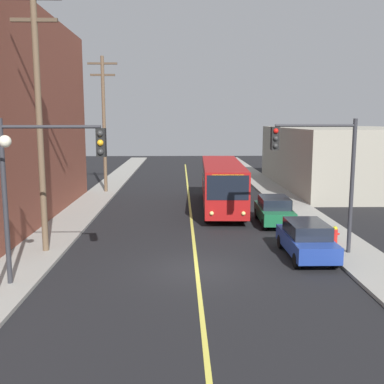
# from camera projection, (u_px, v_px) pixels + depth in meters

# --- Properties ---
(ground_plane) EXTENTS (120.00, 120.00, 0.00)m
(ground_plane) POSITION_uv_depth(u_px,v_px,m) (197.00, 270.00, 18.68)
(ground_plane) COLOR black
(sidewalk_left) EXTENTS (2.50, 90.00, 0.15)m
(sidewalk_left) POSITION_uv_depth(u_px,v_px,m) (75.00, 218.00, 28.36)
(sidewalk_left) COLOR gray
(sidewalk_left) RESTS_ON ground
(sidewalk_right) EXTENTS (2.50, 90.00, 0.15)m
(sidewalk_right) POSITION_uv_depth(u_px,v_px,m) (306.00, 216.00, 28.72)
(sidewalk_right) COLOR gray
(sidewalk_right) RESTS_ON ground
(lane_stripe_center) EXTENTS (0.16, 60.00, 0.01)m
(lane_stripe_center) POSITION_uv_depth(u_px,v_px,m) (190.00, 204.00, 33.48)
(lane_stripe_center) COLOR #D8CC4C
(lane_stripe_center) RESTS_ON ground
(building_right_warehouse) EXTENTS (12.00, 19.35, 5.41)m
(building_right_warehouse) POSITION_uv_depth(u_px,v_px,m) (347.00, 158.00, 41.36)
(building_right_warehouse) COLOR gray
(building_right_warehouse) RESTS_ON ground
(city_bus) EXTENTS (2.99, 12.23, 3.20)m
(city_bus) POSITION_uv_depth(u_px,v_px,m) (222.00, 183.00, 31.34)
(city_bus) COLOR maroon
(city_bus) RESTS_ON ground
(parked_car_blue) EXTENTS (1.82, 4.40, 1.62)m
(parked_car_blue) POSITION_uv_depth(u_px,v_px,m) (306.00, 239.00, 20.27)
(parked_car_blue) COLOR navy
(parked_car_blue) RESTS_ON ground
(parked_car_green) EXTENTS (1.96, 4.46, 1.62)m
(parked_car_green) POSITION_uv_depth(u_px,v_px,m) (274.00, 210.00, 26.78)
(parked_car_green) COLOR #196038
(parked_car_green) RESTS_ON ground
(utility_pole_near) EXTENTS (2.40, 0.28, 11.65)m
(utility_pole_near) POSITION_uv_depth(u_px,v_px,m) (39.00, 110.00, 19.98)
(utility_pole_near) COLOR brown
(utility_pole_near) RESTS_ON sidewalk_left
(utility_pole_mid) EXTENTS (2.40, 0.28, 11.04)m
(utility_pole_mid) POSITION_uv_depth(u_px,v_px,m) (104.00, 119.00, 37.38)
(utility_pole_mid) COLOR brown
(utility_pole_mid) RESTS_ON sidewalk_left
(traffic_signal_left_corner) EXTENTS (3.75, 0.48, 6.00)m
(traffic_signal_left_corner) POSITION_uv_depth(u_px,v_px,m) (47.00, 171.00, 16.15)
(traffic_signal_left_corner) COLOR #2D2D33
(traffic_signal_left_corner) RESTS_ON sidewalk_left
(traffic_signal_right_corner) EXTENTS (3.75, 0.48, 6.00)m
(traffic_signal_right_corner) POSITION_uv_depth(u_px,v_px,m) (319.00, 161.00, 19.96)
(traffic_signal_right_corner) COLOR #2D2D33
(traffic_signal_right_corner) RESTS_ON sidewalk_right
(fire_hydrant) EXTENTS (0.44, 0.26, 0.84)m
(fire_hydrant) POSITION_uv_depth(u_px,v_px,m) (335.00, 234.00, 22.15)
(fire_hydrant) COLOR red
(fire_hydrant) RESTS_ON sidewalk_right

